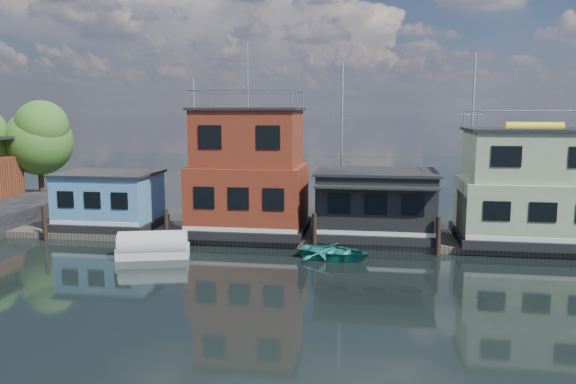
% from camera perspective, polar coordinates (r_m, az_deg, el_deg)
% --- Properties ---
extents(ground, '(160.00, 160.00, 0.00)m').
position_cam_1_polar(ground, '(23.97, 9.97, -11.58)').
color(ground, black).
rests_on(ground, ground).
extents(dock, '(48.00, 5.00, 0.40)m').
position_cam_1_polar(dock, '(35.45, 9.63, -4.70)').
color(dock, '#595147').
rests_on(dock, ground).
extents(houseboat_blue, '(6.40, 4.90, 3.66)m').
position_cam_1_polar(houseboat_blue, '(39.13, -17.68, -0.76)').
color(houseboat_blue, black).
rests_on(houseboat_blue, dock).
extents(houseboat_red, '(7.40, 5.90, 11.86)m').
position_cam_1_polar(houseboat_red, '(35.66, -4.01, 1.84)').
color(houseboat_red, black).
rests_on(houseboat_red, dock).
extents(houseboat_dark, '(7.40, 6.10, 4.06)m').
position_cam_1_polar(houseboat_dark, '(35.00, 8.89, -1.15)').
color(houseboat_dark, black).
rests_on(houseboat_dark, dock).
extents(houseboat_green, '(8.40, 5.90, 7.03)m').
position_cam_1_polar(houseboat_green, '(36.02, 23.40, 0.36)').
color(houseboat_green, black).
rests_on(houseboat_green, dock).
extents(pilings, '(42.28, 0.28, 2.20)m').
position_cam_1_polar(pilings, '(32.51, 9.14, -4.24)').
color(pilings, '#2D2116').
rests_on(pilings, ground).
extents(background_masts, '(36.40, 0.16, 12.00)m').
position_cam_1_polar(background_masts, '(40.98, 16.38, 4.40)').
color(background_masts, silver).
rests_on(background_masts, ground).
extents(dinghy_teal, '(4.50, 3.68, 0.82)m').
position_cam_1_polar(dinghy_teal, '(31.01, 4.73, -6.09)').
color(dinghy_teal, teal).
rests_on(dinghy_teal, ground).
extents(tarp_runabout, '(4.18, 2.53, 1.59)m').
position_cam_1_polar(tarp_runabout, '(32.17, -13.54, -5.43)').
color(tarp_runabout, silver).
rests_on(tarp_runabout, ground).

